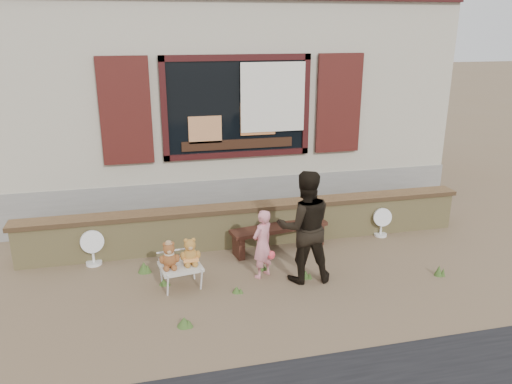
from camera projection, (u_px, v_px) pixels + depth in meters
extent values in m
plane|color=brown|center=(266.00, 271.00, 7.11)|extent=(80.00, 80.00, 0.00)
cube|color=#AFA68D|center=(213.00, 73.00, 10.52)|extent=(8.00, 5.00, 3.20)
cube|color=gray|center=(216.00, 164.00, 11.14)|extent=(8.04, 5.04, 0.80)
cube|color=black|center=(237.00, 107.00, 8.29)|extent=(2.30, 0.04, 1.50)
cube|color=#340F0F|center=(237.00, 57.00, 8.02)|extent=(2.50, 0.08, 0.10)
cube|color=#340F0F|center=(238.00, 154.00, 8.52)|extent=(2.50, 0.08, 0.10)
cube|color=#340F0F|center=(164.00, 110.00, 8.01)|extent=(0.10, 0.08, 1.70)
cube|color=#340F0F|center=(306.00, 105.00, 8.53)|extent=(0.10, 0.08, 1.70)
cube|color=black|center=(126.00, 111.00, 7.86)|extent=(0.80, 0.07, 1.70)
cube|color=black|center=(339.00, 104.00, 8.66)|extent=(0.80, 0.07, 1.70)
cube|color=white|center=(273.00, 97.00, 8.31)|extent=(1.10, 0.02, 1.15)
cube|color=black|center=(238.00, 144.00, 8.46)|extent=(1.90, 0.06, 0.16)
cube|color=tan|center=(205.00, 130.00, 8.25)|extent=(0.55, 0.06, 0.45)
cube|color=#E08447|center=(258.00, 118.00, 8.40)|extent=(0.60, 0.06, 0.55)
cube|color=tan|center=(250.00, 226.00, 7.94)|extent=(7.00, 0.30, 0.60)
cube|color=brown|center=(250.00, 207.00, 7.84)|extent=(7.10, 0.36, 0.07)
cube|color=#331A12|center=(279.00, 228.00, 7.70)|extent=(1.58, 0.59, 0.06)
cube|color=#331A12|center=(239.00, 247.00, 7.51)|extent=(0.15, 0.30, 0.33)
cube|color=#331A12|center=(317.00, 233.00, 8.02)|extent=(0.15, 0.30, 0.33)
cube|color=beige|center=(180.00, 266.00, 6.59)|extent=(0.59, 0.54, 0.04)
cylinder|color=silver|center=(168.00, 288.00, 6.38)|extent=(0.03, 0.03, 0.28)
cylinder|color=silver|center=(201.00, 281.00, 6.54)|extent=(0.03, 0.03, 0.28)
cylinder|color=silver|center=(161.00, 274.00, 6.74)|extent=(0.03, 0.03, 0.28)
cylinder|color=silver|center=(193.00, 268.00, 6.90)|extent=(0.03, 0.03, 0.28)
imported|color=pink|center=(262.00, 244.00, 6.82)|extent=(0.43, 0.40, 0.98)
imported|color=black|center=(305.00, 227.00, 6.66)|extent=(0.81, 0.66, 1.55)
cylinder|color=white|center=(94.00, 263.00, 7.32)|extent=(0.23, 0.23, 0.04)
cylinder|color=white|center=(93.00, 254.00, 7.27)|extent=(0.04, 0.04, 0.29)
cylinder|color=white|center=(92.00, 241.00, 7.20)|extent=(0.35, 0.19, 0.34)
cylinder|color=white|center=(380.00, 235.00, 8.32)|extent=(0.21, 0.21, 0.04)
cylinder|color=white|center=(381.00, 227.00, 8.28)|extent=(0.03, 0.03, 0.27)
cylinder|color=white|center=(382.00, 217.00, 8.22)|extent=(0.31, 0.14, 0.31)
cone|color=#3E5D25|center=(236.00, 289.00, 6.53)|extent=(0.11, 0.11, 0.09)
cone|color=#3E5D25|center=(144.00, 267.00, 7.07)|extent=(0.18, 0.18, 0.15)
cone|color=#3E5D25|center=(184.00, 322.00, 5.79)|extent=(0.17, 0.17, 0.12)
cone|color=#3E5D25|center=(439.00, 270.00, 6.97)|extent=(0.12, 0.12, 0.15)
cone|color=#3E5D25|center=(164.00, 282.00, 6.73)|extent=(0.13, 0.13, 0.08)
cone|color=#3E5D25|center=(305.00, 274.00, 6.91)|extent=(0.13, 0.13, 0.11)
cone|color=#3E5D25|center=(263.00, 267.00, 7.13)|extent=(0.11, 0.11, 0.11)
cone|color=#3E5D25|center=(174.00, 264.00, 7.24)|extent=(0.14, 0.14, 0.09)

